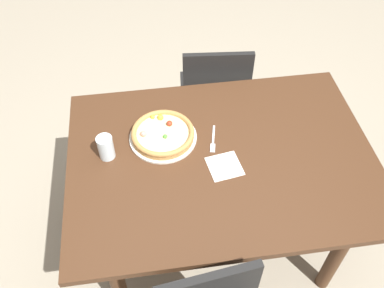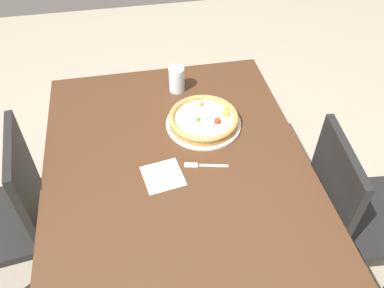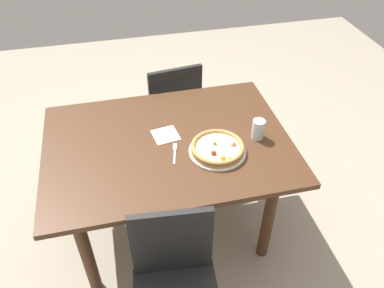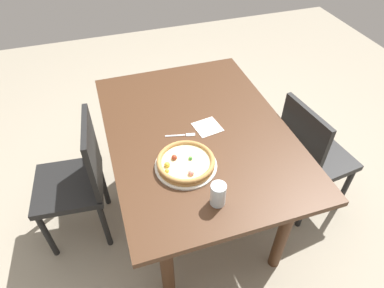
{
  "view_description": "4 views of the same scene",
  "coord_description": "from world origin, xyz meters",
  "px_view_note": "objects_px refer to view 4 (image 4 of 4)",
  "views": [
    {
      "loc": [
        0.3,
        1.16,
        2.2
      ],
      "look_at": [
        0.12,
        -0.07,
        0.78
      ],
      "focal_mm": 39.17,
      "sensor_mm": 36.0,
      "label": 1
    },
    {
      "loc": [
        -0.94,
        0.13,
        1.86
      ],
      "look_at": [
        0.12,
        -0.07,
        0.78
      ],
      "focal_mm": 36.94,
      "sensor_mm": 36.0,
      "label": 2
    },
    {
      "loc": [
        -0.24,
        -1.62,
        2.16
      ],
      "look_at": [
        0.12,
        -0.07,
        0.78
      ],
      "focal_mm": 35.86,
      "sensor_mm": 36.0,
      "label": 3
    },
    {
      "loc": [
        1.34,
        -0.46,
        1.99
      ],
      "look_at": [
        0.12,
        -0.07,
        0.78
      ],
      "focal_mm": 31.3,
      "sensor_mm": 36.0,
      "label": 4
    }
  ],
  "objects_px": {
    "dining_table": "(197,144)",
    "fork": "(183,135)",
    "drinking_glass": "(218,194)",
    "napkin": "(208,127)",
    "chair_far": "(310,155)",
    "chair_near": "(78,179)",
    "pizza": "(186,162)",
    "plate": "(186,166)"
  },
  "relations": [
    {
      "from": "dining_table",
      "to": "fork",
      "type": "relative_size",
      "value": 8.34
    },
    {
      "from": "chair_near",
      "to": "drinking_glass",
      "type": "distance_m",
      "value": 0.94
    },
    {
      "from": "napkin",
      "to": "drinking_glass",
      "type": "bearing_deg",
      "value": -14.9
    },
    {
      "from": "fork",
      "to": "plate",
      "type": "bearing_deg",
      "value": -90.29
    },
    {
      "from": "pizza",
      "to": "plate",
      "type": "bearing_deg",
      "value": 111.65
    },
    {
      "from": "chair_far",
      "to": "plate",
      "type": "distance_m",
      "value": 0.91
    },
    {
      "from": "plate",
      "to": "drinking_glass",
      "type": "relative_size",
      "value": 2.7
    },
    {
      "from": "fork",
      "to": "pizza",
      "type": "bearing_deg",
      "value": -90.51
    },
    {
      "from": "dining_table",
      "to": "chair_far",
      "type": "height_order",
      "value": "chair_far"
    },
    {
      "from": "fork",
      "to": "drinking_glass",
      "type": "distance_m",
      "value": 0.48
    },
    {
      "from": "drinking_glass",
      "to": "chair_far",
      "type": "bearing_deg",
      "value": 114.44
    },
    {
      "from": "fork",
      "to": "napkin",
      "type": "height_order",
      "value": "fork"
    },
    {
      "from": "chair_near",
      "to": "pizza",
      "type": "relative_size",
      "value": 3.02
    },
    {
      "from": "dining_table",
      "to": "pizza",
      "type": "xyz_separation_m",
      "value": [
        0.25,
        -0.15,
        0.14
      ]
    },
    {
      "from": "pizza",
      "to": "chair_near",
      "type": "bearing_deg",
      "value": -122.01
    },
    {
      "from": "drinking_glass",
      "to": "napkin",
      "type": "relative_size",
      "value": 0.82
    },
    {
      "from": "napkin",
      "to": "chair_near",
      "type": "bearing_deg",
      "value": -97.75
    },
    {
      "from": "plate",
      "to": "fork",
      "type": "relative_size",
      "value": 1.9
    },
    {
      "from": "dining_table",
      "to": "plate",
      "type": "bearing_deg",
      "value": -30.07
    },
    {
      "from": "plate",
      "to": "fork",
      "type": "bearing_deg",
      "value": 167.03
    },
    {
      "from": "napkin",
      "to": "pizza",
      "type": "bearing_deg",
      "value": -39.6
    },
    {
      "from": "pizza",
      "to": "dining_table",
      "type": "bearing_deg",
      "value": 149.8
    },
    {
      "from": "plate",
      "to": "chair_near",
      "type": "bearing_deg",
      "value": -121.94
    },
    {
      "from": "chair_near",
      "to": "plate",
      "type": "height_order",
      "value": "chair_near"
    },
    {
      "from": "chair_far",
      "to": "drinking_glass",
      "type": "relative_size",
      "value": 7.57
    },
    {
      "from": "dining_table",
      "to": "fork",
      "type": "bearing_deg",
      "value": -75.63
    },
    {
      "from": "chair_far",
      "to": "pizza",
      "type": "height_order",
      "value": "chair_far"
    },
    {
      "from": "plate",
      "to": "napkin",
      "type": "bearing_deg",
      "value": 140.49
    },
    {
      "from": "plate",
      "to": "napkin",
      "type": "relative_size",
      "value": 2.23
    },
    {
      "from": "chair_far",
      "to": "pizza",
      "type": "bearing_deg",
      "value": -90.14
    },
    {
      "from": "chair_near",
      "to": "napkin",
      "type": "xyz_separation_m",
      "value": [
        0.1,
        0.77,
        0.28
      ]
    },
    {
      "from": "chair_far",
      "to": "plate",
      "type": "relative_size",
      "value": 2.8
    },
    {
      "from": "plate",
      "to": "fork",
      "type": "height_order",
      "value": "plate"
    },
    {
      "from": "chair_near",
      "to": "chair_far",
      "type": "relative_size",
      "value": 1.0
    },
    {
      "from": "chair_near",
      "to": "pizza",
      "type": "xyz_separation_m",
      "value": [
        0.35,
        0.56,
        0.31
      ]
    },
    {
      "from": "chair_far",
      "to": "napkin",
      "type": "bearing_deg",
      "value": -109.61
    },
    {
      "from": "pizza",
      "to": "napkin",
      "type": "relative_size",
      "value": 2.07
    },
    {
      "from": "dining_table",
      "to": "chair_far",
      "type": "relative_size",
      "value": 1.57
    },
    {
      "from": "fork",
      "to": "drinking_glass",
      "type": "bearing_deg",
      "value": -75.14
    },
    {
      "from": "drinking_glass",
      "to": "chair_near",
      "type": "bearing_deg",
      "value": -133.72
    },
    {
      "from": "dining_table",
      "to": "chair_near",
      "type": "relative_size",
      "value": 1.57
    },
    {
      "from": "drinking_glass",
      "to": "napkin",
      "type": "height_order",
      "value": "drinking_glass"
    }
  ]
}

